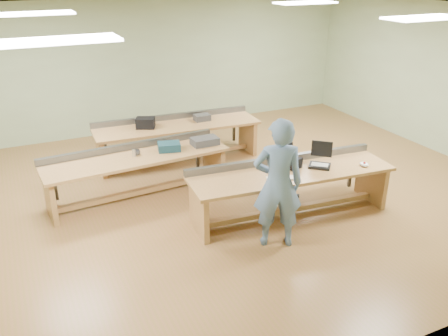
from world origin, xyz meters
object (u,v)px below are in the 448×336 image
Objects in this scene: task_chair at (285,181)px; drinks_can at (134,153)px; mug at (137,152)px; workbench_front at (290,182)px; parts_bin_teal at (169,147)px; workbench_mid at (137,166)px; camera_bag at (294,163)px; person at (278,184)px; laptop_base at (320,166)px; workbench_back at (177,133)px; parts_bin_grey at (205,141)px.

drinks_can is (-2.24, 1.15, 0.46)m from task_chair.
workbench_front is at bearing -39.78° from mug.
workbench_front is 2.16m from parts_bin_teal.
workbench_mid is at bearing 179.99° from parts_bin_teal.
camera_bag reaches higher than parts_bin_teal.
parts_bin_teal is (-1.52, 1.55, -0.02)m from camera_bag.
task_chair is at bearing 69.87° from workbench_front.
parts_bin_teal reaches higher than drinks_can.
person is 1.52m from task_chair.
camera_bag is (-0.39, 0.13, 0.06)m from laptop_base.
workbench_back is 13.88× the size of camera_bag.
laptop_base is (1.13, 0.59, -0.17)m from person.
task_chair reaches higher than parts_bin_grey.
workbench_back is at bearing 155.84° from laptop_base.
workbench_front reaches higher than mug.
laptop_base is at bearing -41.35° from parts_bin_teal.
workbench_mid is at bearing 122.00° from camera_bag.
mug is (-1.15, -1.25, 0.23)m from workbench_back.
workbench_front reaches higher than laptop_base.
parts_bin_teal is at bearing 1.07° from drinks_can.
laptop_base is 0.72m from task_chair.
laptop_base is at bearing -62.79° from workbench_back.
parts_bin_teal reaches higher than parts_bin_grey.
laptop_base is 1.36× the size of camera_bag.
workbench_back is at bearing 65.01° from parts_bin_teal.
parts_bin_grey reaches higher than workbench_front.
parts_bin_grey is at bearing 97.45° from camera_bag.
workbench_mid is 6.76× the size of parts_bin_grey.
parts_bin_grey is (-0.76, 1.62, 0.25)m from workbench_front.
workbench_back is at bearing -64.19° from person.
workbench_front is 1.05× the size of workbench_mid.
parts_bin_grey is at bearing -3.99° from workbench_mid.
person reaches higher than mug.
parts_bin_grey is (-0.12, 2.27, -0.12)m from person.
laptop_base is 3.00m from mug.
workbench_front is 3.01m from workbench_back.
drinks_can is at bearing -149.70° from mug.
parts_bin_teal is at bearing 179.67° from parts_bin_grey.
mug is at bearing 36.06° from workbench_mid.
workbench_back and drinks_can have the same top height.
mug is at bearing 121.27° from camera_bag.
task_chair reaches higher than workbench_back.
task_chair is at bearing 160.37° from laptop_base.
workbench_mid is at bearing 20.46° from drinks_can.
drinks_can is at bearing -35.51° from person.
laptop_base is at bearing -33.47° from drinks_can.
parts_bin_grey is at bearing -64.09° from person.
workbench_back is 2.99m from camera_bag.
workbench_mid is at bearing 179.82° from parts_bin_grey.
workbench_front is 0.98m from person.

